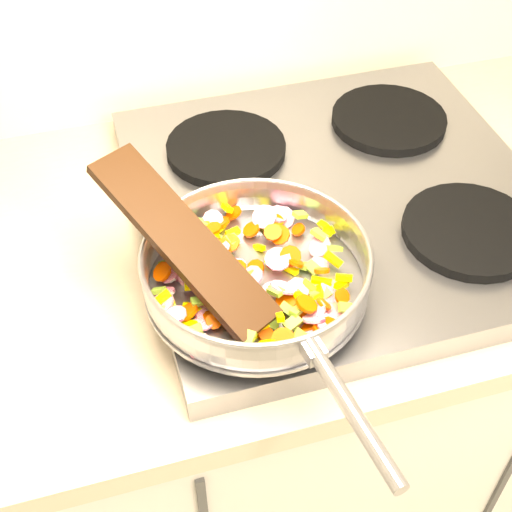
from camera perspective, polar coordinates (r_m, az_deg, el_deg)
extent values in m
cube|color=#939399|center=(1.09, 6.64, 4.41)|extent=(0.60, 0.60, 0.04)
cylinder|color=black|center=(0.94, 1.89, -1.25)|extent=(0.19, 0.19, 0.02)
cylinder|color=black|center=(1.04, 16.75, 1.96)|extent=(0.19, 0.19, 0.02)
cylinder|color=black|center=(1.14, -2.41, 8.63)|extent=(0.19, 0.19, 0.02)
cylinder|color=black|center=(1.23, 10.58, 10.70)|extent=(0.19, 0.19, 0.02)
cylinder|color=#9E9EA5|center=(0.91, 0.00, -2.22)|extent=(0.29, 0.29, 0.01)
torus|color=#9E9EA5|center=(0.89, 0.00, -0.94)|extent=(0.33, 0.33, 0.05)
torus|color=#9E9EA5|center=(0.87, 0.00, 0.18)|extent=(0.29, 0.29, 0.01)
cylinder|color=#9E9EA5|center=(0.75, 7.65, -12.15)|extent=(0.04, 0.19, 0.02)
cube|color=#9E9EA5|center=(0.79, 4.58, -7.53)|extent=(0.03, 0.03, 0.02)
cylinder|color=#D24100|center=(0.86, -5.51, -4.47)|extent=(0.04, 0.04, 0.02)
cylinder|color=#D24100|center=(0.85, 5.78, -5.76)|extent=(0.03, 0.04, 0.03)
cylinder|color=#CE144B|center=(0.90, 5.99, -2.82)|extent=(0.04, 0.04, 0.02)
cylinder|color=#D24100|center=(0.95, -4.24, 1.04)|extent=(0.02, 0.03, 0.02)
cylinder|color=#CE144B|center=(0.86, 4.85, -4.27)|extent=(0.03, 0.03, 0.02)
cylinder|color=#D24100|center=(0.91, -1.60, -1.03)|extent=(0.03, 0.03, 0.01)
cylinder|color=#CE144B|center=(0.97, 1.59, 3.27)|extent=(0.04, 0.04, 0.02)
cube|color=#7FAB2C|center=(0.86, 1.39, -5.17)|extent=(0.02, 0.02, 0.02)
cylinder|color=#D24100|center=(0.88, -1.95, -1.95)|extent=(0.02, 0.02, 0.02)
cube|color=#7FAB2C|center=(0.87, 7.16, -4.14)|extent=(0.02, 0.02, 0.01)
cylinder|color=#CE144B|center=(0.91, -6.95, -1.52)|extent=(0.03, 0.03, 0.01)
cube|color=#7FAB2C|center=(0.86, -4.53, -3.59)|extent=(0.02, 0.01, 0.01)
cylinder|color=#CE144B|center=(0.87, 5.56, -4.40)|extent=(0.03, 0.04, 0.03)
cylinder|color=#D24100|center=(0.92, -6.71, 0.02)|extent=(0.03, 0.03, 0.02)
cube|color=#FFF400|center=(0.88, -3.98, -2.40)|extent=(0.02, 0.02, 0.01)
cube|color=#FFF400|center=(0.89, 6.87, -2.31)|extent=(0.02, 0.02, 0.01)
cylinder|color=#CE144B|center=(0.85, 4.66, -5.04)|extent=(0.04, 0.04, 0.03)
cylinder|color=#CE144B|center=(0.92, -6.09, -1.19)|extent=(0.04, 0.04, 0.02)
cylinder|color=#CE144B|center=(0.92, -3.56, -0.32)|extent=(0.03, 0.03, 0.02)
cube|color=#7FAB2C|center=(0.89, -5.04, -2.09)|extent=(0.02, 0.02, 0.01)
cube|color=#7FAB2C|center=(0.87, 2.66, -4.17)|extent=(0.02, 0.03, 0.01)
cylinder|color=#D24100|center=(0.88, 2.47, -3.63)|extent=(0.03, 0.03, 0.01)
cylinder|color=#CE144B|center=(0.91, -1.71, -1.04)|extent=(0.04, 0.04, 0.02)
cylinder|color=#D24100|center=(0.97, 3.41, 2.13)|extent=(0.02, 0.03, 0.02)
cylinder|color=#D24100|center=(0.90, -4.71, -1.51)|extent=(0.03, 0.03, 0.02)
cylinder|color=#CE144B|center=(0.97, -3.45, 2.94)|extent=(0.04, 0.04, 0.02)
cylinder|color=#CE144B|center=(0.86, -4.28, -5.38)|extent=(0.03, 0.03, 0.01)
cylinder|color=#CE144B|center=(0.93, -4.85, 1.13)|extent=(0.04, 0.03, 0.02)
cube|color=#FFF400|center=(0.89, 5.05, -2.97)|extent=(0.02, 0.03, 0.01)
cylinder|color=#CE144B|center=(0.85, -6.45, -4.70)|extent=(0.03, 0.03, 0.01)
cube|color=#7FAB2C|center=(0.89, -7.81, -2.77)|extent=(0.02, 0.02, 0.02)
cube|color=#FFF400|center=(0.91, -1.89, -1.51)|extent=(0.02, 0.02, 0.01)
cube|color=#7FAB2C|center=(0.90, -0.66, -1.44)|extent=(0.02, 0.01, 0.02)
cylinder|color=#D24100|center=(0.86, 0.65, -4.41)|extent=(0.03, 0.03, 0.02)
cube|color=#7FAB2C|center=(0.90, 5.45, -2.74)|extent=(0.02, 0.03, 0.01)
cube|color=#7FAB2C|center=(0.93, -5.63, -0.61)|extent=(0.02, 0.02, 0.02)
cylinder|color=#CE144B|center=(0.87, -3.98, -4.60)|extent=(0.05, 0.05, 0.02)
cube|color=#7FAB2C|center=(0.90, -2.73, -1.67)|extent=(0.02, 0.02, 0.01)
cube|color=#7FAB2C|center=(0.97, 3.54, 3.31)|extent=(0.02, 0.02, 0.01)
cylinder|color=#D24100|center=(0.83, -1.06, -7.94)|extent=(0.03, 0.03, 0.02)
cube|color=#FFF400|center=(0.95, -1.86, 1.88)|extent=(0.02, 0.02, 0.01)
cylinder|color=#D24100|center=(0.97, 1.68, 2.84)|extent=(0.02, 0.03, 0.01)
cube|color=#7FAB2C|center=(0.98, 0.53, 2.48)|extent=(0.02, 0.03, 0.02)
cube|color=#FFF400|center=(0.91, -4.10, -0.12)|extent=(0.01, 0.02, 0.02)
cylinder|color=#CE144B|center=(0.85, 5.86, -5.48)|extent=(0.04, 0.05, 0.02)
cylinder|color=#D24100|center=(0.86, -3.42, -4.94)|extent=(0.04, 0.04, 0.01)
cube|color=#FFF400|center=(0.90, 5.26, -2.02)|extent=(0.03, 0.02, 0.01)
cylinder|color=#D24100|center=(0.84, 3.56, -6.96)|extent=(0.03, 0.03, 0.02)
cylinder|color=#D24100|center=(0.92, -0.05, -0.99)|extent=(0.03, 0.03, 0.02)
cube|color=#7FAB2C|center=(0.87, -6.94, -4.31)|extent=(0.02, 0.02, 0.01)
cube|color=#7FAB2C|center=(0.94, -2.41, 0.64)|extent=(0.02, 0.02, 0.02)
cylinder|color=#CE144B|center=(0.88, -7.55, -3.79)|extent=(0.04, 0.05, 0.03)
cylinder|color=#CE144B|center=(0.96, 0.67, 3.16)|extent=(0.05, 0.05, 0.02)
cube|color=#7FAB2C|center=(0.96, -3.29, 1.24)|extent=(0.02, 0.02, 0.01)
cube|color=#7FAB2C|center=(0.89, 4.70, -2.89)|extent=(0.02, 0.02, 0.02)
cylinder|color=#CE144B|center=(0.98, 2.17, 3.06)|extent=(0.04, 0.04, 0.03)
cylinder|color=#D24100|center=(0.90, 5.30, -1.17)|extent=(0.03, 0.03, 0.02)
cylinder|color=#D24100|center=(0.96, -0.38, 2.13)|extent=(0.03, 0.04, 0.02)
cube|color=#FFF400|center=(0.92, 2.73, -1.05)|extent=(0.02, 0.02, 0.01)
cube|color=#7FAB2C|center=(0.88, 2.99, -3.33)|extent=(0.02, 0.02, 0.02)
cylinder|color=#D24100|center=(0.94, -6.62, -0.21)|extent=(0.02, 0.02, 0.02)
cube|color=#FFF400|center=(0.96, -4.16, 2.34)|extent=(0.02, 0.02, 0.01)
cube|color=#7FAB2C|center=(0.85, 2.96, -5.36)|extent=(0.03, 0.02, 0.01)
cylinder|color=#CE144B|center=(0.98, 1.78, 3.35)|extent=(0.03, 0.03, 0.01)
cylinder|color=#CE144B|center=(0.89, 3.36, -2.69)|extent=(0.04, 0.04, 0.03)
cube|color=#FFF400|center=(0.93, 1.30, -0.34)|extent=(0.02, 0.01, 0.02)
cube|color=#FFF400|center=(0.83, 0.88, -7.02)|extent=(0.02, 0.02, 0.02)
cube|color=#FFF400|center=(0.85, 0.70, -4.74)|extent=(0.02, 0.03, 0.02)
cylinder|color=#D24100|center=(0.86, 4.07, -3.83)|extent=(0.04, 0.04, 0.02)
cube|color=#FFF400|center=(0.88, 1.61, -2.77)|extent=(0.02, 0.02, 0.02)
cylinder|color=#D24100|center=(0.86, 4.27, -5.55)|extent=(0.03, 0.03, 0.03)
cylinder|color=#D24100|center=(0.87, 3.50, -4.72)|extent=(0.02, 0.02, 0.01)
cylinder|color=#CE144B|center=(0.89, -7.22, -2.94)|extent=(0.03, 0.03, 0.02)
cylinder|color=#D24100|center=(0.92, -2.66, 0.77)|extent=(0.03, 0.02, 0.02)
cylinder|color=#D24100|center=(0.94, -5.54, 1.70)|extent=(0.03, 0.03, 0.01)
cylinder|color=#CE144B|center=(0.88, 2.22, -2.53)|extent=(0.05, 0.05, 0.02)
cylinder|color=#CE144B|center=(0.90, -0.29, -1.66)|extent=(0.03, 0.03, 0.03)
cylinder|color=#D24100|center=(0.90, -3.78, -2.39)|extent=(0.03, 0.04, 0.02)
cube|color=#FFF400|center=(0.92, -6.67, 0.06)|extent=(0.02, 0.02, 0.02)
cylinder|color=#CE144B|center=(0.84, -4.58, -7.15)|extent=(0.04, 0.03, 0.02)
cylinder|color=#CE144B|center=(0.93, 1.83, -0.02)|extent=(0.04, 0.04, 0.01)
cube|color=#7FAB2C|center=(0.88, 3.49, -3.67)|extent=(0.02, 0.02, 0.01)
cube|color=#FFF400|center=(0.87, -5.13, -4.16)|extent=(0.02, 0.03, 0.01)
cube|color=#7FAB2C|center=(0.84, 1.34, -7.27)|extent=(0.03, 0.02, 0.01)
cube|color=#7FAB2C|center=(0.93, 6.29, 0.62)|extent=(0.02, 0.01, 0.02)
cylinder|color=#D24100|center=(0.85, 5.36, -5.74)|extent=(0.04, 0.04, 0.02)
cylinder|color=#D24100|center=(0.87, 6.91, -3.21)|extent=(0.03, 0.03, 0.02)
cylinder|color=#CE144B|center=(0.90, -5.02, -2.08)|extent=(0.04, 0.04, 0.01)
cylinder|color=#CE144B|center=(0.91, -2.79, -1.49)|extent=(0.03, 0.03, 0.02)
cube|color=#FFF400|center=(0.85, 0.26, -5.94)|extent=(0.03, 0.02, 0.02)
cube|color=#FFF400|center=(0.96, 5.43, 2.45)|extent=(0.01, 0.02, 0.02)
cylinder|color=#D24100|center=(0.93, -2.13, 1.04)|extent=(0.03, 0.03, 0.02)
cube|color=#FFF400|center=(0.98, -2.35, 3.87)|extent=(0.01, 0.02, 0.02)
cube|color=#7FAB2C|center=(0.83, 3.50, -6.45)|extent=(0.02, 0.03, 0.02)
cylinder|color=#CE144B|center=(0.87, -2.32, -4.52)|extent=(0.04, 0.04, 0.01)
cube|color=#FFF400|center=(0.97, -2.95, 2.20)|extent=(0.02, 0.02, 0.02)
cube|color=#FFF400|center=(0.89, 4.37, -2.48)|extent=(0.02, 0.02, 0.02)
cube|color=#FFF400|center=(0.92, 6.20, -0.28)|extent=(0.02, 0.03, 0.02)
cylinder|color=#CE144B|center=(0.93, -4.75, -0.73)|extent=(0.05, 0.05, 0.01)
cube|color=#7FAB2C|center=(0.86, 3.34, -4.34)|extent=(0.02, 0.02, 0.01)
cylinder|color=#D24100|center=(0.83, 1.90, -7.00)|extent=(0.03, 0.03, 0.01)
cube|color=#7FAB2C|center=(0.87, -3.08, -4.74)|extent=(0.02, 0.03, 0.02)
cube|color=#7FAB2C|center=(0.82, -0.59, -6.69)|extent=(0.02, 0.02, 0.01)
cube|color=#FFF400|center=(0.86, -5.36, -5.46)|extent=(0.02, 0.02, 0.02)
cube|color=#7FAB2C|center=(0.92, -7.38, -0.87)|extent=(0.02, 0.02, 0.01)
cube|color=#FFF400|center=(0.94, -3.63, 1.43)|extent=(0.02, 0.01, 0.01)
cylinder|color=#D24100|center=(0.92, -3.43, -0.76)|extent=(0.03, 0.03, 0.01)
cube|color=#FFF400|center=(0.88, -7.56, -3.37)|extent=(0.03, 0.01, 0.02)
cube|color=#7FAB2C|center=(0.92, 4.62, -0.97)|extent=(0.02, 0.03, 0.01)
cube|color=#FFF400|center=(0.88, -0.99, -4.05)|extent=(0.02, 0.02, 0.02)
cube|color=#7FAB2C|center=(0.95, -4.70, 2.37)|extent=(0.02, 0.02, 0.01)
cylinder|color=#D24100|center=(0.94, -2.94, 0.95)|extent=(0.02, 0.02, 0.02)
cylinder|color=#D24100|center=(0.96, -6.36, 0.93)|extent=(0.03, 0.03, 0.02)
cylinder|color=#D24100|center=(0.99, -1.80, 3.47)|extent=(0.03, 0.03, 0.02)
cube|color=#7FAB2C|center=(0.94, -3.45, 0.09)|extent=(0.02, 0.02, 0.01)
cube|color=#FFF400|center=(0.92, -3.63, 0.82)|extent=(0.02, 0.01, 0.01)
cube|color=#7FAB2C|center=(0.84, -4.89, -5.95)|extent=(0.02, 0.01, 0.01)
cube|color=#7FAB2C|center=(0.86, 2.65, -4.34)|extent=(0.02, 0.02, 0.02)
cube|color=#7FAB2C|center=(0.96, -4.13, 2.60)|extent=(0.02, 0.02, 0.02)
cube|color=#7FAB2C|center=(0.93, -6.56, 0.69)|extent=(0.03, 0.01, 0.01)
cube|color=#FFF400|center=(0.87, 3.68, -3.51)|extent=(0.01, 0.03, 0.01)
cube|color=#FFF400|center=(0.89, -6.98, -3.40)|extent=(0.01, 0.02, 0.01)
cylinder|color=#D24100|center=(0.85, 0.79, -6.33)|extent=(0.03, 0.03, 0.01)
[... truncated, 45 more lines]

